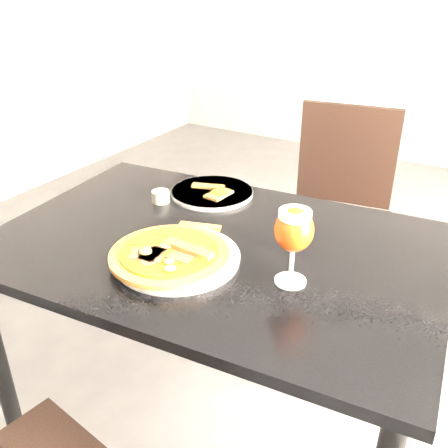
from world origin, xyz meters
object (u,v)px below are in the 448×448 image
Objects in this scene: dining_table at (215,270)px; chair_far at (336,210)px; beer_glass at (294,230)px; pizza at (170,253)px.

dining_table is 1.38× the size of chair_far.
chair_far reaches higher than dining_table.
beer_glass reaches higher than chair_far.
beer_glass is at bearing -20.61° from dining_table.
chair_far is at bearing 80.84° from dining_table.
dining_table is at bearing -102.63° from chair_far.
chair_far is at bearing 101.72° from beer_glass.
pizza is (-0.04, -0.15, 0.12)m from dining_table.
beer_glass is (0.19, -0.93, 0.38)m from chair_far.
dining_table is at bearing 74.83° from pizza.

